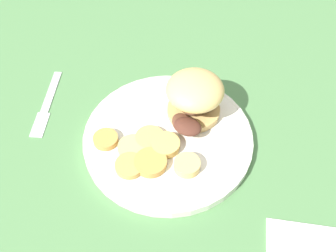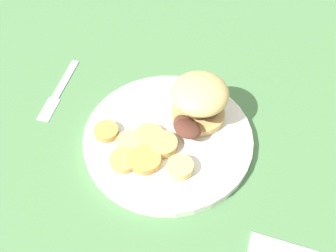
# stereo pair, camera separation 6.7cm
# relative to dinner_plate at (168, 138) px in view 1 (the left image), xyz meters

# --- Properties ---
(ground_plane) EXTENTS (4.00, 4.00, 0.00)m
(ground_plane) POSITION_rel_dinner_plate_xyz_m (0.00, 0.00, -0.01)
(ground_plane) COLOR #4C7A47
(dinner_plate) EXTENTS (0.30, 0.30, 0.02)m
(dinner_plate) POSITION_rel_dinner_plate_xyz_m (0.00, 0.00, 0.00)
(dinner_plate) COLOR white
(dinner_plate) RESTS_ON ground_plane
(sandwich) EXTENTS (0.10, 0.14, 0.08)m
(sandwich) POSITION_rel_dinner_plate_xyz_m (0.04, 0.06, 0.05)
(sandwich) COLOR tan
(sandwich) RESTS_ON dinner_plate
(potato_round_0) EXTENTS (0.04, 0.04, 0.01)m
(potato_round_0) POSITION_rel_dinner_plate_xyz_m (-0.11, -0.03, 0.01)
(potato_round_0) COLOR #BC8942
(potato_round_0) RESTS_ON dinner_plate
(potato_round_1) EXTENTS (0.04, 0.04, 0.02)m
(potato_round_1) POSITION_rel_dinner_plate_xyz_m (0.04, -0.06, 0.02)
(potato_round_1) COLOR #DBB766
(potato_round_1) RESTS_ON dinner_plate
(potato_round_2) EXTENTS (0.05, 0.05, 0.01)m
(potato_round_2) POSITION_rel_dinner_plate_xyz_m (-0.03, -0.02, 0.01)
(potato_round_2) COLOR tan
(potato_round_2) RESTS_ON dinner_plate
(potato_round_3) EXTENTS (0.05, 0.05, 0.01)m
(potato_round_3) POSITION_rel_dinner_plate_xyz_m (-0.05, -0.08, 0.01)
(potato_round_3) COLOR tan
(potato_round_3) RESTS_ON dinner_plate
(potato_round_4) EXTENTS (0.05, 0.05, 0.01)m
(potato_round_4) POSITION_rel_dinner_plate_xyz_m (-0.02, -0.07, 0.01)
(potato_round_4) COLOR #BC8942
(potato_round_4) RESTS_ON dinner_plate
(potato_round_5) EXTENTS (0.05, 0.05, 0.01)m
(potato_round_5) POSITION_rel_dinner_plate_xyz_m (-0.05, -0.04, 0.01)
(potato_round_5) COLOR #DBB766
(potato_round_5) RESTS_ON dinner_plate
(potato_round_6) EXTENTS (0.05, 0.05, 0.01)m
(potato_round_6) POSITION_rel_dinner_plate_xyz_m (-0.00, -0.03, 0.02)
(potato_round_6) COLOR tan
(potato_round_6) RESTS_ON dinner_plate
(fork) EXTENTS (0.03, 0.18, 0.00)m
(fork) POSITION_rel_dinner_plate_xyz_m (-0.25, 0.05, -0.01)
(fork) COLOR silver
(fork) RESTS_ON ground_plane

